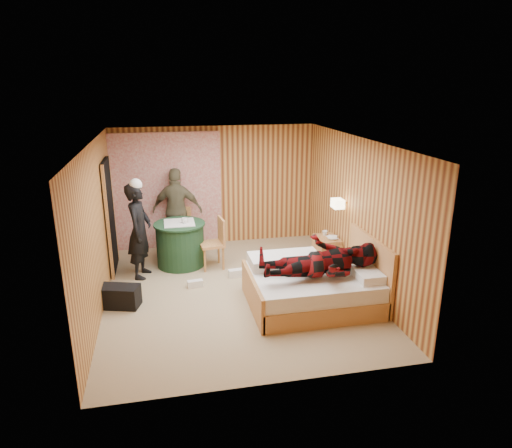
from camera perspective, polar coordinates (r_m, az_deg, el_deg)
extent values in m
cube|color=tan|center=(7.74, -2.57, -8.38)|extent=(4.20, 5.00, 0.01)
cube|color=white|center=(7.01, -2.85, 10.31)|extent=(4.20, 5.00, 0.01)
cube|color=tan|center=(9.67, -5.08, 4.75)|extent=(4.20, 0.02, 2.50)
cube|color=tan|center=(7.27, -19.28, -0.52)|extent=(0.02, 5.00, 2.50)
cube|color=tan|center=(7.87, 12.57, 1.40)|extent=(0.02, 5.00, 2.50)
cube|color=beige|center=(9.56, -10.99, 4.03)|extent=(2.20, 0.08, 2.40)
cube|color=black|center=(8.66, -17.79, 0.90)|extent=(0.06, 0.90, 2.05)
cylinder|color=gold|center=(8.21, 10.70, 2.56)|extent=(0.18, 0.04, 0.04)
cube|color=#FBE6B0|center=(8.18, 10.18, 2.54)|extent=(0.18, 0.24, 0.16)
cube|color=#E0985B|center=(7.31, 6.97, -8.90)|extent=(1.90, 1.52, 0.29)
cube|color=white|center=(7.19, 7.05, -7.04)|extent=(1.84, 1.46, 0.24)
cube|color=#E0985B|center=(7.03, -0.45, -8.77)|extent=(0.06, 1.52, 0.53)
cube|color=#E0985B|center=(7.50, 14.08, -5.43)|extent=(0.06, 1.52, 1.05)
cube|color=white|center=(7.08, 13.77, -6.21)|extent=(0.36, 0.52, 0.13)
cube|color=white|center=(7.69, 11.50, -4.12)|extent=(0.36, 0.52, 0.13)
cube|color=white|center=(7.40, 3.60, -4.50)|extent=(1.14, 0.57, 0.17)
cube|color=#E0985B|center=(8.77, 8.80, -3.40)|extent=(0.40, 0.55, 0.55)
cube|color=#E0985B|center=(8.71, 8.85, -2.31)|extent=(0.42, 0.57, 0.03)
cylinder|color=#204625|center=(8.75, -9.43, -2.58)|extent=(0.89, 0.89, 0.81)
cylinder|color=#204625|center=(8.62, -9.56, 0.00)|extent=(0.96, 0.96, 0.03)
cube|color=white|center=(8.61, -9.57, 0.15)|extent=(0.60, 0.60, 0.01)
cube|color=#E0985B|center=(9.37, -9.64, -0.95)|extent=(0.55, 0.55, 0.05)
cube|color=#E0985B|center=(9.46, -9.31, 0.85)|extent=(0.40, 0.20, 0.46)
cylinder|color=#E0985B|center=(9.35, -10.90, -2.57)|extent=(0.04, 0.04, 0.43)
cylinder|color=#E0985B|center=(9.54, -8.25, -2.03)|extent=(0.04, 0.04, 0.43)
cube|color=#E0985B|center=(8.53, -5.57, -2.54)|extent=(0.48, 0.48, 0.05)
cube|color=#E0985B|center=(8.49, -4.34, -0.78)|extent=(0.09, 0.43, 0.47)
cylinder|color=#E0985B|center=(8.74, -6.91, -3.77)|extent=(0.04, 0.04, 0.44)
cylinder|color=#E0985B|center=(8.50, -4.11, -4.33)|extent=(0.04, 0.04, 0.44)
cube|color=black|center=(7.48, -16.67, -8.67)|extent=(0.67, 0.48, 0.34)
cube|color=white|center=(7.93, -7.62, -7.40)|extent=(0.27, 0.14, 0.12)
cube|color=white|center=(8.26, -2.41, -6.13)|extent=(0.32, 0.16, 0.14)
imported|color=black|center=(8.25, -14.38, -0.84)|extent=(0.55, 0.71, 1.71)
imported|color=brown|center=(9.37, -9.80, 1.70)|extent=(1.08, 0.66, 1.72)
imported|color=#60090B|center=(6.83, 8.15, -3.48)|extent=(0.86, 0.67, 1.77)
imported|color=white|center=(8.63, 9.00, -1.73)|extent=(0.17, 0.23, 0.02)
imported|color=white|center=(8.62, 9.01, -1.60)|extent=(0.24, 0.27, 0.02)
imported|color=white|center=(8.78, 8.60, -1.13)|extent=(0.13, 0.13, 0.09)
imported|color=white|center=(8.55, -8.91, 0.45)|extent=(0.16, 0.16, 0.10)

